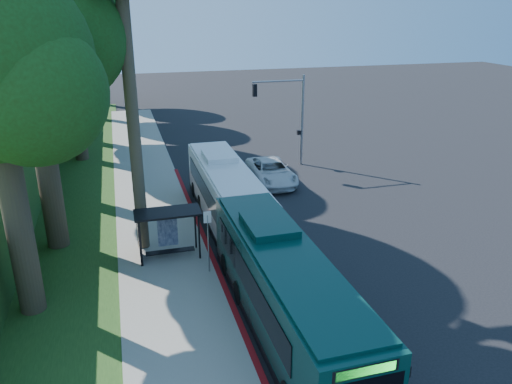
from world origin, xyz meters
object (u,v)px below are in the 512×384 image
object	(u,v)px
white_bus	(227,193)
pickup	(271,172)
teal_bus	(284,287)
bus_shelter	(163,225)

from	to	relation	value
white_bus	pickup	distance (m)	7.47
teal_bus	white_bus	bearing A→B (deg)	88.87
bus_shelter	teal_bus	world-z (taller)	teal_bus
bus_shelter	white_bus	xyz separation A→B (m)	(3.98, 3.50, -0.04)
white_bus	bus_shelter	bearing A→B (deg)	-138.63
bus_shelter	pickup	xyz separation A→B (m)	(8.49, 9.37, -1.00)
white_bus	teal_bus	bearing A→B (deg)	-90.51
bus_shelter	white_bus	world-z (taller)	white_bus
bus_shelter	teal_bus	size ratio (longest dim) A/B	0.25
white_bus	teal_bus	xyz separation A→B (m)	(-0.10, -10.56, 0.05)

